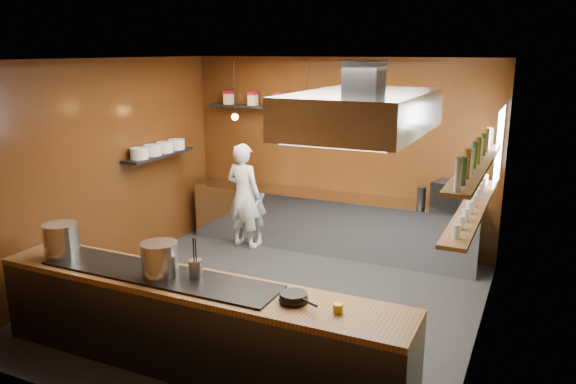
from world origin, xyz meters
The scene contains 26 objects.
floor centered at (0.00, 0.00, 0.00)m, with size 5.00×5.00×0.00m, color black.
back_wall centered at (0.00, 2.50, 1.50)m, with size 5.00×5.00×0.00m, color black.
left_wall centered at (-2.50, 0.00, 1.50)m, with size 5.00×5.00×0.00m, color black.
right_wall centered at (2.50, 0.00, 1.50)m, with size 5.00×5.00×0.00m, color brown.
ceiling centered at (0.00, 0.00, 3.00)m, with size 5.00×5.00×0.00m, color silver.
window_pane centered at (2.45, 1.70, 1.90)m, with size 1.00×1.00×0.00m, color white.
prep_counter centered at (0.00, 2.17, 0.45)m, with size 4.60×0.65×0.90m, color silver.
pass_counter centered at (0.00, -1.60, 0.47)m, with size 4.40×0.72×0.94m.
tin_shelf centered at (-0.90, 2.36, 2.20)m, with size 2.60×0.26×0.04m, color black.
plate_shelf centered at (-2.34, 1.00, 1.55)m, with size 0.30×1.40×0.04m, color black.
bottle_shelf_upper centered at (2.34, 0.30, 1.92)m, with size 0.26×2.80×0.04m, color brown.
bottle_shelf_lower centered at (2.34, 0.30, 1.45)m, with size 0.26×2.80×0.04m, color brown.
extractor_hood centered at (1.30, -0.40, 2.51)m, with size 1.20×2.00×0.72m.
pendant_left centered at (-1.40, 1.70, 2.15)m, with size 0.10×0.10×0.95m.
pendant_right centered at (-0.20, 1.70, 2.15)m, with size 0.10×0.10×0.95m.
storage_tins centered at (-0.75, 2.36, 2.33)m, with size 2.43×0.13×0.22m.
plate_stacks centered at (-2.34, 1.00, 1.65)m, with size 0.26×1.16×0.16m.
bottles centered at (2.34, 0.30, 2.06)m, with size 0.06×2.66×0.24m.
wine_glasses centered at (2.34, 0.30, 1.53)m, with size 0.07×2.37×0.13m.
stockpot_large centered at (-1.66, -1.62, 1.12)m, with size 0.36×0.36×0.35m, color silver.
stockpot_small centered at (-0.34, -1.63, 1.11)m, with size 0.36×0.36×0.34m, color silver.
utensil_crock centered at (0.00, -1.52, 1.03)m, with size 0.14×0.14×0.18m, color #B6B8BD.
frying_pan centered at (1.09, -1.59, 0.97)m, with size 0.41×0.27×0.07m.
butter_jar centered at (1.52, -1.62, 0.96)m, with size 0.09×0.09×0.08m, color gold.
espresso_machine centered at (1.83, 2.09, 1.11)m, with size 0.42×0.40×0.42m, color black.
chef centered at (-1.32, 1.77, 0.84)m, with size 0.62×0.40×1.69m, color white.
Camera 1 is at (2.98, -5.79, 3.11)m, focal length 35.00 mm.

